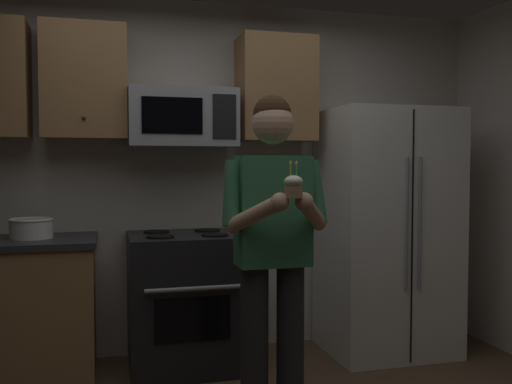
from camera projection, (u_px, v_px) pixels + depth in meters
The scene contains 8 objects.
wall_back at pixel (198, 177), 4.24m from camera, with size 4.40×0.10×2.60m, color beige.
oven_range at pixel (185, 301), 3.86m from camera, with size 0.76×0.70×0.93m.
microwave at pixel (182, 118), 3.92m from camera, with size 0.74×0.41×0.40m.
refrigerator at pixel (386, 231), 4.19m from camera, with size 0.90×0.75×1.80m.
cabinet_row_upper at pixel (96, 83), 3.81m from camera, with size 2.78×0.36×0.76m.
bowl_large_white at pixel (31, 228), 3.62m from camera, with size 0.28×0.28×0.13m.
person at pixel (273, 240), 2.97m from camera, with size 0.60×0.48×1.76m.
cupcake at pixel (293, 186), 2.64m from camera, with size 0.09×0.09×0.17m.
Camera 1 is at (-0.67, -2.46, 1.39)m, focal length 39.47 mm.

